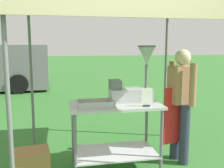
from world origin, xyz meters
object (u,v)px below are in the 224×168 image
stall_canopy (114,11)px  donut_fryer (134,83)px  donut_cart (115,122)px  donut_tray (96,104)px  supply_crate (31,165)px  vendor (181,100)px  menu_sign (147,99)px

stall_canopy → donut_fryer: size_ratio=3.34×
donut_cart → donut_tray: bearing=-161.3°
stall_canopy → supply_crate: 2.20m
stall_canopy → donut_cart: (0.00, -0.10, -1.44)m
supply_crate → donut_fryer: bearing=6.1°
stall_canopy → donut_tray: (-0.26, -0.19, -1.17)m
donut_fryer → vendor: (0.68, -0.03, -0.26)m
donut_cart → donut_fryer: size_ratio=1.57×
vendor → supply_crate: size_ratio=3.30×
donut_fryer → supply_crate: (-1.36, -0.15, -0.98)m
donut_fryer → vendor: size_ratio=0.47×
stall_canopy → donut_cart: 1.45m
supply_crate → stall_canopy: bearing=8.7°
supply_crate → vendor: bearing=3.4°
vendor → donut_fryer: bearing=177.8°
menu_sign → vendor: (0.60, 0.28, -0.10)m
stall_canopy → menu_sign: (0.35, -0.33, -1.10)m
donut_tray → menu_sign: (0.62, -0.14, 0.07)m
menu_sign → supply_crate: size_ratio=0.45×
donut_cart → menu_sign: 0.55m
donut_tray → supply_crate: 1.10m
donut_tray → supply_crate: donut_tray is taller
donut_fryer → donut_tray: bearing=-162.7°
menu_sign → stall_canopy: bearing=137.4°
donut_tray → donut_fryer: donut_fryer is taller
donut_cart → donut_tray: 0.39m
donut_cart → donut_tray: (-0.26, -0.09, 0.28)m
donut_tray → stall_canopy: bearing=35.6°
vendor → menu_sign: bearing=-154.9°
stall_canopy → donut_fryer: 0.97m
donut_fryer → menu_sign: size_ratio=3.44×
donut_tray → vendor: bearing=6.7°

